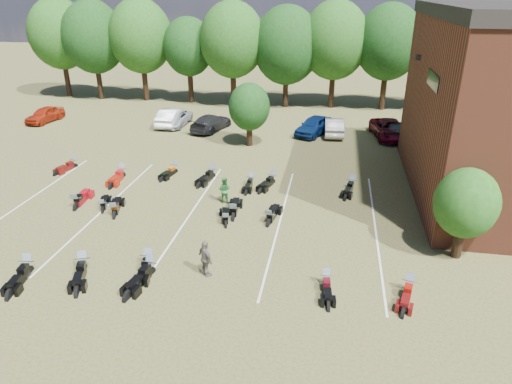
% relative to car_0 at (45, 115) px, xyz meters
% --- Properties ---
extents(ground, '(160.00, 160.00, 0.00)m').
position_rel_car_0_xyz_m(ground, '(22.01, -19.04, -0.69)').
color(ground, brown).
rests_on(ground, ground).
extents(car_0, '(2.18, 4.25, 1.39)m').
position_rel_car_0_xyz_m(car_0, '(0.00, 0.00, 0.00)').
color(car_0, maroon).
rests_on(car_0, ground).
extents(car_1, '(1.78, 4.75, 1.55)m').
position_rel_car_0_xyz_m(car_1, '(11.97, 0.94, 0.08)').
color(car_1, silver).
rests_on(car_1, ground).
extents(car_2, '(2.20, 4.61, 1.27)m').
position_rel_car_0_xyz_m(car_2, '(12.33, 0.88, -0.06)').
color(car_2, gray).
rests_on(car_2, ground).
extents(car_3, '(3.18, 5.13, 1.39)m').
position_rel_car_0_xyz_m(car_3, '(15.92, 0.02, 0.00)').
color(car_3, black).
rests_on(car_3, ground).
extents(car_4, '(3.46, 4.90, 1.55)m').
position_rel_car_0_xyz_m(car_4, '(24.85, 0.28, 0.08)').
color(car_4, navy).
rests_on(car_4, ground).
extents(car_5, '(1.81, 4.49, 1.45)m').
position_rel_car_0_xyz_m(car_5, '(26.51, 0.54, 0.03)').
color(car_5, '#A4A39F').
rests_on(car_5, ground).
extents(car_6, '(3.32, 5.64, 1.47)m').
position_rel_car_0_xyz_m(car_6, '(31.11, 0.41, 0.04)').
color(car_6, '#530414').
rests_on(car_6, ground).
extents(car_7, '(2.18, 4.61, 1.30)m').
position_rel_car_0_xyz_m(car_7, '(31.66, 0.79, -0.04)').
color(car_7, '#36363B').
rests_on(car_7, ground).
extents(person_green, '(0.80, 0.65, 1.56)m').
position_rel_car_0_xyz_m(person_green, '(20.52, -14.15, 0.09)').
color(person_green, '#296D2D').
rests_on(person_green, ground).
extents(person_grey, '(1.02, 1.00, 1.72)m').
position_rel_car_0_xyz_m(person_grey, '(21.49, -21.53, 0.17)').
color(person_grey, '#5F5A51').
rests_on(person_grey, ground).
extents(motorcycle_1, '(1.50, 2.48, 1.32)m').
position_rel_car_0_xyz_m(motorcycle_1, '(16.05, -22.12, -0.69)').
color(motorcycle_1, black).
rests_on(motorcycle_1, ground).
extents(motorcycle_2, '(1.12, 2.42, 1.30)m').
position_rel_car_0_xyz_m(motorcycle_2, '(13.77, -22.72, -0.69)').
color(motorcycle_2, black).
rests_on(motorcycle_2, ground).
extents(motorcycle_3, '(1.13, 2.52, 1.35)m').
position_rel_car_0_xyz_m(motorcycle_3, '(19.05, -21.90, -0.69)').
color(motorcycle_3, black).
rests_on(motorcycle_3, ground).
extents(motorcycle_4, '(1.04, 2.27, 1.22)m').
position_rel_car_0_xyz_m(motorcycle_4, '(18.73, -21.31, -0.69)').
color(motorcycle_4, black).
rests_on(motorcycle_4, ground).
extents(motorcycle_5, '(0.84, 2.06, 1.12)m').
position_rel_car_0_xyz_m(motorcycle_5, '(26.63, -21.42, -0.69)').
color(motorcycle_5, black).
rests_on(motorcycle_5, ground).
extents(motorcycle_6, '(1.18, 2.23, 1.19)m').
position_rel_car_0_xyz_m(motorcycle_6, '(29.98, -21.30, -0.69)').
color(motorcycle_6, '#4F0B0C').
rests_on(motorcycle_6, ground).
extents(motorcycle_7, '(1.03, 2.52, 1.36)m').
position_rel_car_0_xyz_m(motorcycle_7, '(12.44, -16.43, -0.69)').
color(motorcycle_7, maroon).
rests_on(motorcycle_7, ground).
extents(motorcycle_8, '(1.36, 2.44, 1.30)m').
position_rel_car_0_xyz_m(motorcycle_8, '(15.03, -17.01, -0.69)').
color(motorcycle_8, black).
rests_on(motorcycle_8, ground).
extents(motorcycle_9, '(1.19, 2.09, 1.11)m').
position_rel_car_0_xyz_m(motorcycle_9, '(14.09, -16.51, -0.69)').
color(motorcycle_9, black).
rests_on(motorcycle_9, ground).
extents(motorcycle_10, '(1.02, 2.49, 1.35)m').
position_rel_car_0_xyz_m(motorcycle_10, '(21.48, -16.11, -0.69)').
color(motorcycle_10, black).
rests_on(motorcycle_10, ground).
extents(motorcycle_11, '(1.05, 2.39, 1.29)m').
position_rel_car_0_xyz_m(motorcycle_11, '(23.47, -16.45, -0.69)').
color(motorcycle_11, black).
rests_on(motorcycle_11, ground).
extents(motorcycle_12, '(1.15, 2.13, 1.13)m').
position_rel_car_0_xyz_m(motorcycle_12, '(21.27, -16.98, -0.69)').
color(motorcycle_12, black).
rests_on(motorcycle_12, ground).
extents(motorcycle_14, '(1.26, 2.21, 1.18)m').
position_rel_car_0_xyz_m(motorcycle_14, '(8.89, -10.50, -0.69)').
color(motorcycle_14, '#4C0C0A').
rests_on(motorcycle_14, ground).
extents(motorcycle_15, '(0.86, 2.47, 1.36)m').
position_rel_car_0_xyz_m(motorcycle_15, '(12.99, -11.60, -0.69)').
color(motorcycle_15, maroon).
rests_on(motorcycle_15, ground).
extents(motorcycle_16, '(1.28, 2.46, 1.31)m').
position_rel_car_0_xyz_m(motorcycle_16, '(18.85, -10.66, -0.69)').
color(motorcycle_16, black).
rests_on(motorcycle_16, ground).
extents(motorcycle_17, '(1.14, 2.21, 1.18)m').
position_rel_car_0_xyz_m(motorcycle_17, '(16.13, -10.27, -0.69)').
color(motorcycle_17, black).
rests_on(motorcycle_17, ground).
extents(motorcycle_18, '(1.39, 2.34, 1.24)m').
position_rel_car_0_xyz_m(motorcycle_18, '(22.88, -10.96, -0.69)').
color(motorcycle_18, black).
rests_on(motorcycle_18, ground).
extents(motorcycle_19, '(0.69, 2.03, 1.13)m').
position_rel_car_0_xyz_m(motorcycle_19, '(21.59, -11.38, -0.69)').
color(motorcycle_19, black).
rests_on(motorcycle_19, ground).
extents(motorcycle_20, '(1.21, 2.38, 1.27)m').
position_rel_car_0_xyz_m(motorcycle_20, '(27.84, -10.96, -0.69)').
color(motorcycle_20, black).
rests_on(motorcycle_20, ground).
extents(tree_line, '(56.00, 6.00, 9.79)m').
position_rel_car_0_xyz_m(tree_line, '(21.01, 9.96, 5.62)').
color(tree_line, black).
rests_on(tree_line, ground).
extents(young_tree_near_building, '(2.80, 2.80, 4.16)m').
position_rel_car_0_xyz_m(young_tree_near_building, '(32.51, -18.04, 2.06)').
color(young_tree_near_building, black).
rests_on(young_tree_near_building, ground).
extents(young_tree_midfield, '(3.20, 3.20, 4.70)m').
position_rel_car_0_xyz_m(young_tree_midfield, '(20.01, -3.54, 2.40)').
color(young_tree_midfield, black).
rests_on(young_tree_midfield, ground).
extents(parking_lines, '(20.10, 14.00, 0.01)m').
position_rel_car_0_xyz_m(parking_lines, '(19.01, -16.04, -0.69)').
color(parking_lines, silver).
rests_on(parking_lines, ground).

